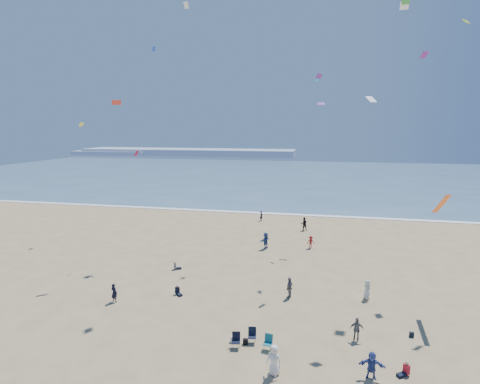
# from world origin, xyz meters

# --- Properties ---
(ocean) EXTENTS (220.00, 100.00, 0.06)m
(ocean) POSITION_xyz_m (0.00, 95.00, 0.03)
(ocean) COLOR #476B84
(ocean) RESTS_ON ground
(surf_line) EXTENTS (220.00, 1.20, 0.08)m
(surf_line) POSITION_xyz_m (0.00, 45.00, 0.04)
(surf_line) COLOR white
(surf_line) RESTS_ON ground
(headland_far) EXTENTS (110.00, 20.00, 3.20)m
(headland_far) POSITION_xyz_m (-60.00, 170.00, 1.60)
(headland_far) COLOR #7A8EA8
(headland_far) RESTS_ON ground
(headland_near) EXTENTS (40.00, 14.00, 2.00)m
(headland_near) POSITION_xyz_m (-100.00, 165.00, 1.00)
(headland_near) COLOR #7A8EA8
(headland_near) RESTS_ON ground
(standing_flyers) EXTENTS (25.49, 41.56, 1.95)m
(standing_flyers) POSITION_xyz_m (2.31, 16.84, 0.87)
(standing_flyers) COLOR silver
(standing_flyers) RESTS_ON ground
(seated_group) EXTENTS (19.97, 24.04, 0.84)m
(seated_group) POSITION_xyz_m (1.98, 6.67, 0.42)
(seated_group) COLOR silver
(seated_group) RESTS_ON ground
(chair_cluster) EXTENTS (2.70, 1.49, 1.00)m
(chair_cluster) POSITION_xyz_m (3.00, 6.95, 0.50)
(chair_cluster) COLOR black
(chair_cluster) RESTS_ON ground
(white_tote) EXTENTS (0.35, 0.20, 0.40)m
(white_tote) POSITION_xyz_m (1.70, 7.28, 0.20)
(white_tote) COLOR silver
(white_tote) RESTS_ON ground
(black_backpack) EXTENTS (0.30, 0.22, 0.38)m
(black_backpack) POSITION_xyz_m (2.53, 7.18, 0.19)
(black_backpack) COLOR black
(black_backpack) RESTS_ON ground
(navy_bag) EXTENTS (0.28, 0.18, 0.34)m
(navy_bag) POSITION_xyz_m (13.34, 10.36, 0.17)
(navy_bag) COLOR black
(navy_bag) RESTS_ON ground
(kites_aloft) EXTENTS (41.87, 36.00, 26.68)m
(kites_aloft) POSITION_xyz_m (9.45, 12.55, 14.63)
(kites_aloft) COLOR blue
(kites_aloft) RESTS_ON ground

